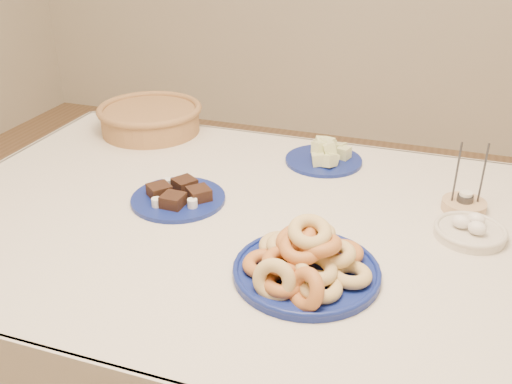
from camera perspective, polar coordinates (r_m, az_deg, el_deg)
dining_table at (r=1.45m, az=0.65°, el=-6.39°), size 1.71×1.11×0.75m
donut_platter at (r=1.18m, az=5.03°, el=-6.99°), size 0.38×0.38×0.14m
melon_plate at (r=1.70m, az=6.97°, el=3.66°), size 0.26×0.26×0.08m
brownie_plate at (r=1.49m, az=-7.78°, el=-0.45°), size 0.32×0.32×0.04m
wicker_basket at (r=1.95m, az=-10.53°, el=7.32°), size 0.36×0.36×0.09m
candle_holder at (r=1.52m, az=20.09°, el=-1.12°), size 0.13×0.13×0.18m
egg_bowl at (r=1.41m, az=20.62°, el=-3.62°), size 0.20×0.20×0.05m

